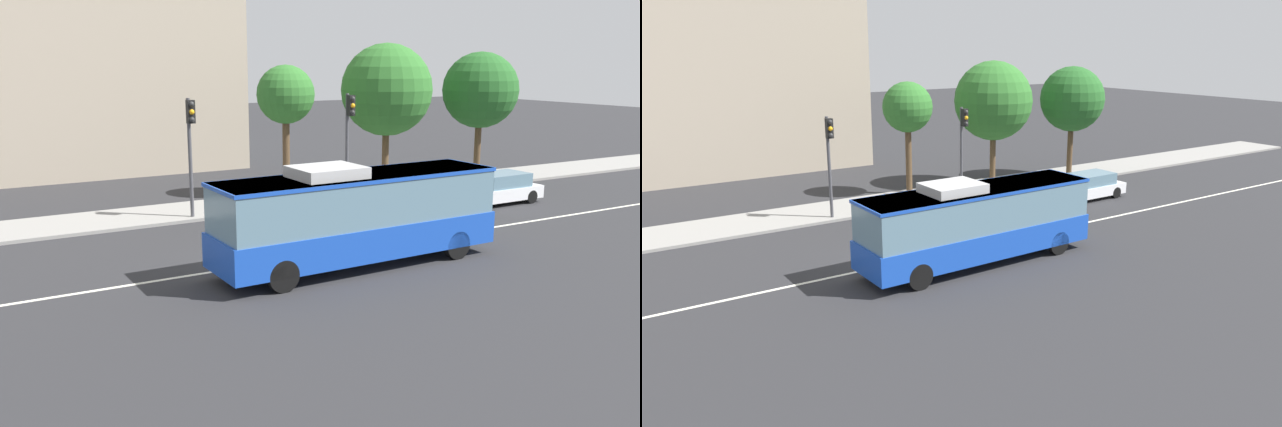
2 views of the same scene
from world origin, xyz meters
TOP-DOWN VIEW (x-y plane):
  - ground_plane at (0.00, 0.00)m, footprint 160.00×160.00m
  - sidewalk_kerb at (0.00, 8.84)m, footprint 80.00×3.73m
  - lane_centre_line at (0.00, 0.00)m, footprint 76.00×0.16m
  - transit_bus at (2.83, -1.69)m, footprint 10.05×2.70m
  - sedan_white at (14.21, 3.53)m, footprint 4.52×1.87m
  - traffic_light_mid_block at (0.32, 7.34)m, footprint 0.32×0.62m
  - traffic_light_far_corner at (8.16, 7.35)m, footprint 0.34×0.62m
  - street_tree_kerbside_left at (17.30, 8.43)m, footprint 4.14×4.14m
  - street_tree_kerbside_centre at (6.23, 10.16)m, footprint 2.88×2.88m
  - street_tree_kerbside_right at (11.72, 9.39)m, footprint 4.78×4.78m
  - office_block_background at (-1.04, 26.13)m, footprint 18.85×13.54m

SIDE VIEW (x-z plane):
  - ground_plane at x=0.00m, z-range 0.00..0.00m
  - lane_centre_line at x=0.00m, z-range 0.00..0.01m
  - sidewalk_kerb at x=0.00m, z-range 0.00..0.14m
  - sedan_white at x=14.21m, z-range -0.01..1.46m
  - transit_bus at x=2.83m, z-range 0.08..3.54m
  - traffic_light_mid_block at x=0.32m, z-range 0.96..6.16m
  - traffic_light_far_corner at x=8.16m, z-range 0.96..6.16m
  - street_tree_kerbside_centre at x=6.23m, z-range 1.76..8.28m
  - street_tree_kerbside_left at x=17.30m, z-range 1.50..8.69m
  - street_tree_kerbside_right at x=11.72m, z-range 1.40..9.01m
  - office_block_background at x=-1.04m, z-range 0.00..17.00m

